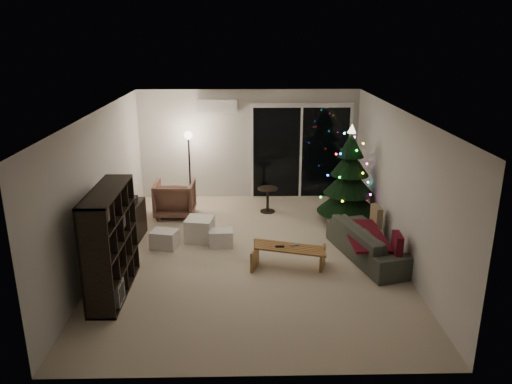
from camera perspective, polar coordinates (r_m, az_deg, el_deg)
room at (r=9.87m, az=1.91°, el=1.95°), size 6.50×7.51×2.60m
bookshelf at (r=7.64m, az=-17.71°, el=-5.51°), size 0.45×1.61×1.60m
media_cabinet at (r=9.50m, az=-14.40°, el=-3.55°), size 0.47×1.12×0.69m
stereo at (r=9.36m, az=-14.59°, el=-1.16°), size 0.35×0.41×0.15m
armchair at (r=10.61m, az=-9.25°, el=-0.76°), size 0.82×0.84×0.75m
ottoman at (r=9.35m, az=-6.45°, el=-4.26°), size 0.55×0.55×0.44m
cardboard_box_a at (r=9.16m, az=-10.42°, el=-5.33°), size 0.52×0.44×0.32m
cardboard_box_b at (r=9.11m, az=-4.04°, el=-5.26°), size 0.45×0.35×0.30m
side_table at (r=10.73m, az=1.34°, el=-0.91°), size 0.54×0.54×0.54m
floor_lamp at (r=11.17m, az=-7.58°, el=2.54°), size 0.26×0.26×1.60m
sofa at (r=8.80m, az=12.94°, el=-5.62°), size 1.25×2.09×0.57m
sofa_throw at (r=8.72m, az=12.36°, el=-4.87°), size 0.61×1.41×0.05m
cushion_a at (r=9.36m, az=13.59°, el=-2.70°), size 0.14×0.38×0.38m
cushion_b at (r=8.20m, az=15.83°, el=-5.87°), size 0.14×0.38×0.38m
coffee_table at (r=8.28m, az=3.76°, el=-7.46°), size 1.25×0.74×0.37m
remote_a at (r=8.19m, az=2.74°, el=-6.23°), size 0.15×0.04×0.02m
remote_b at (r=8.25m, az=4.45°, el=-6.06°), size 0.14×0.08×0.02m
christmas_tree at (r=10.12m, az=10.62°, el=1.99°), size 1.33×1.33×2.01m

